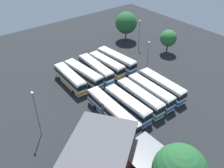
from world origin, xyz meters
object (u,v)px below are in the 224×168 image
object	(u,v)px
bus_row1_slot1	(127,105)
bus_row1_slot3	(150,92)
bus_row0_slot0	(70,79)
bus_row1_slot2	(140,98)
bus_row1_slot0	(112,112)
maintenance_shelter	(150,157)
tree_east_edge	(126,23)
depot_building	(100,158)
bus_row0_slot3	(107,65)
tree_south_edge	(168,38)
bus_row0_slot2	(96,69)
lamp_post_mid_lot	(37,113)
bus_row0_slot1	(83,74)
bus_row0_slot4	(116,60)
bus_row1_slot4	(161,86)
lamp_post_near_entrance	(148,54)
lamp_post_far_corner	(139,33)

from	to	relation	value
bus_row1_slot1	bus_row1_slot3	xyz separation A→B (m)	(-0.18, 6.78, 0.00)
bus_row0_slot0	bus_row1_slot2	xyz separation A→B (m)	(15.33, 7.69, 0.00)
bus_row0_slot0	bus_row1_slot1	world-z (taller)	same
bus_row1_slot0	maintenance_shelter	xyz separation A→B (m)	(13.08, -3.14, 1.75)
tree_east_edge	bus_row0_slot0	bearing A→B (deg)	-66.94
bus_row1_slot2	tree_east_edge	bearing A→B (deg)	144.13
bus_row0_slot0	bus_row1_slot0	xyz separation A→B (m)	(15.19, 0.47, 0.00)
depot_building	maintenance_shelter	xyz separation A→B (m)	(4.58, 5.90, 0.30)
bus_row0_slot3	maintenance_shelter	distance (m)	31.05
bus_row1_slot3	tree_east_edge	distance (m)	31.56
bus_row1_slot2	tree_south_edge	size ratio (longest dim) A/B	1.74
bus_row0_slot2	maintenance_shelter	size ratio (longest dim) A/B	1.50
bus_row1_slot2	depot_building	bearing A→B (deg)	-62.79
bus_row1_slot1	maintenance_shelter	distance (m)	14.62
bus_row0_slot3	bus_row0_slot0	bearing A→B (deg)	-91.11
bus_row1_slot1	depot_building	bearing A→B (deg)	-57.01
bus_row0_slot2	lamp_post_mid_lot	world-z (taller)	lamp_post_mid_lot
bus_row0_slot1	bus_row0_slot4	distance (m)	10.60
bus_row1_slot1	bus_row1_slot4	distance (m)	10.35
bus_row0_slot2	lamp_post_near_entrance	distance (m)	13.69
bus_row0_slot3	depot_building	xyz separation A→B (m)	(23.49, -19.06, 1.45)
bus_row1_slot2	lamp_post_mid_lot	xyz separation A→B (m)	(-5.00, -19.97, 3.32)
bus_row1_slot0	bus_row1_slot3	world-z (taller)	same
lamp_post_mid_lot	tree_east_edge	xyz separation A→B (m)	(-21.87, 39.41, 0.42)
lamp_post_far_corner	tree_south_edge	world-z (taller)	lamp_post_far_corner
bus_row1_slot4	lamp_post_mid_lot	xyz separation A→B (m)	(-4.86, -26.76, 3.32)
lamp_post_mid_lot	tree_east_edge	world-z (taller)	lamp_post_mid_lot
bus_row1_slot1	lamp_post_far_corner	size ratio (longest dim) A/B	1.37
bus_row0_slot2	maintenance_shelter	world-z (taller)	maintenance_shelter
bus_row0_slot4	bus_row1_slot3	xyz separation A→B (m)	(15.51, -3.16, -0.00)
bus_row0_slot4	tree_south_edge	xyz separation A→B (m)	(2.99, 16.50, 2.69)
tree_east_edge	bus_row1_slot1	bearing A→B (deg)	-40.42
maintenance_shelter	lamp_post_near_entrance	xyz separation A→B (m)	(-22.42, 22.06, 0.68)
maintenance_shelter	bus_row1_slot1	bearing A→B (deg)	152.05
bus_row1_slot0	bus_row1_slot4	world-z (taller)	same
bus_row0_slot3	lamp_post_far_corner	xyz separation A→B (m)	(-5.14, 16.06, 2.78)
bus_row0_slot1	bus_row1_slot0	distance (m)	15.25
bus_row1_slot4	tree_south_edge	world-z (taller)	tree_south_edge
bus_row1_slot1	lamp_post_near_entrance	xyz separation A→B (m)	(-9.60, 15.26, 2.43)
bus_row1_slot3	bus_row1_slot1	bearing A→B (deg)	-88.47
bus_row0_slot1	bus_row0_slot4	bearing A→B (deg)	92.60
bus_row1_slot3	bus_row0_slot2	bearing A→B (deg)	-166.11
bus_row0_slot3	bus_row1_slot4	xyz separation A→B (m)	(14.99, 3.98, 0.00)
bus_row0_slot3	tree_east_edge	size ratio (longest dim) A/B	1.27
bus_row0_slot2	lamp_post_far_corner	bearing A→B (deg)	104.74
bus_row0_slot4	bus_row1_slot3	distance (m)	15.83
bus_row1_slot3	lamp_post_near_entrance	world-z (taller)	lamp_post_near_entrance
bus_row1_slot3	tree_east_edge	xyz separation A→B (m)	(-26.81, 16.22, 3.74)
lamp_post_far_corner	tree_east_edge	world-z (taller)	tree_east_edge
bus_row0_slot2	bus_row1_slot2	size ratio (longest dim) A/B	1.01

